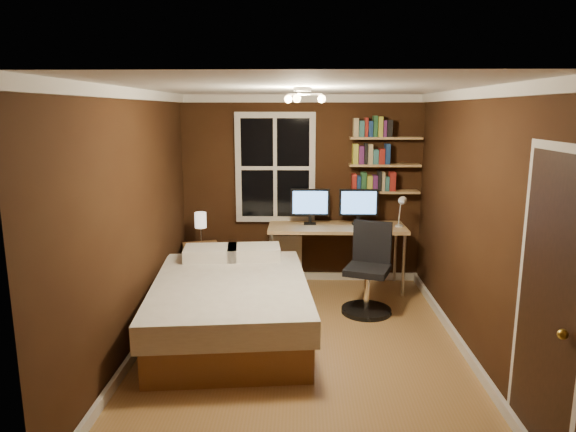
{
  "coord_description": "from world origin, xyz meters",
  "views": [
    {
      "loc": [
        -0.01,
        -4.72,
        2.3
      ],
      "look_at": [
        -0.14,
        0.45,
        1.23
      ],
      "focal_mm": 32.0,
      "sensor_mm": 36.0,
      "label": 1
    }
  ],
  "objects_px": {
    "bed": "(231,305)",
    "monitor_left": "(310,207)",
    "monitor_right": "(359,207)",
    "office_chair": "(368,278)",
    "nightstand": "(202,266)",
    "desk_lamp": "(401,211)",
    "radiator": "(286,258)",
    "bedside_lamp": "(201,229)",
    "desk": "(337,230)"
  },
  "relations": [
    {
      "from": "nightstand",
      "to": "desk_lamp",
      "type": "bearing_deg",
      "value": -20.72
    },
    {
      "from": "desk",
      "to": "desk_lamp",
      "type": "bearing_deg",
      "value": -8.41
    },
    {
      "from": "nightstand",
      "to": "monitor_left",
      "type": "distance_m",
      "value": 1.62
    },
    {
      "from": "nightstand",
      "to": "desk",
      "type": "relative_size",
      "value": 0.33
    },
    {
      "from": "desk",
      "to": "desk_lamp",
      "type": "xyz_separation_m",
      "value": [
        0.79,
        -0.12,
        0.28
      ]
    },
    {
      "from": "nightstand",
      "to": "radiator",
      "type": "relative_size",
      "value": 0.87
    },
    {
      "from": "radiator",
      "to": "monitor_left",
      "type": "distance_m",
      "value": 0.82
    },
    {
      "from": "nightstand",
      "to": "desk",
      "type": "height_order",
      "value": "desk"
    },
    {
      "from": "desk_lamp",
      "to": "office_chair",
      "type": "height_order",
      "value": "desk_lamp"
    },
    {
      "from": "radiator",
      "to": "office_chair",
      "type": "relative_size",
      "value": 0.63
    },
    {
      "from": "desk_lamp",
      "to": "desk",
      "type": "bearing_deg",
      "value": 171.59
    },
    {
      "from": "bed",
      "to": "office_chair",
      "type": "distance_m",
      "value": 1.64
    },
    {
      "from": "monitor_left",
      "to": "desk",
      "type": "bearing_deg",
      "value": -14.26
    },
    {
      "from": "bed",
      "to": "bedside_lamp",
      "type": "relative_size",
      "value": 5.32
    },
    {
      "from": "monitor_right",
      "to": "office_chair",
      "type": "height_order",
      "value": "monitor_right"
    },
    {
      "from": "radiator",
      "to": "desk",
      "type": "relative_size",
      "value": 0.37
    },
    {
      "from": "bedside_lamp",
      "to": "desk_lamp",
      "type": "bearing_deg",
      "value": -2.04
    },
    {
      "from": "nightstand",
      "to": "desk_lamp",
      "type": "xyz_separation_m",
      "value": [
        2.56,
        -0.09,
        0.77
      ]
    },
    {
      "from": "bedside_lamp",
      "to": "monitor_left",
      "type": "xyz_separation_m",
      "value": [
        1.42,
        0.11,
        0.28
      ]
    },
    {
      "from": "monitor_left",
      "to": "office_chair",
      "type": "relative_size",
      "value": 0.48
    },
    {
      "from": "bed",
      "to": "office_chair",
      "type": "relative_size",
      "value": 2.22
    },
    {
      "from": "bed",
      "to": "monitor_left",
      "type": "relative_size",
      "value": 4.58
    },
    {
      "from": "desk_lamp",
      "to": "office_chair",
      "type": "xyz_separation_m",
      "value": [
        -0.48,
        -0.69,
        -0.66
      ]
    },
    {
      "from": "desk",
      "to": "desk_lamp",
      "type": "height_order",
      "value": "desk_lamp"
    },
    {
      "from": "bedside_lamp",
      "to": "desk",
      "type": "bearing_deg",
      "value": 0.85
    },
    {
      "from": "bedside_lamp",
      "to": "office_chair",
      "type": "xyz_separation_m",
      "value": [
        2.08,
        -0.78,
        -0.39
      ]
    },
    {
      "from": "radiator",
      "to": "monitor_left",
      "type": "bearing_deg",
      "value": -24.36
    },
    {
      "from": "bed",
      "to": "monitor_left",
      "type": "distance_m",
      "value": 1.92
    },
    {
      "from": "bed",
      "to": "desk_lamp",
      "type": "bearing_deg",
      "value": 28.29
    },
    {
      "from": "bed",
      "to": "office_chair",
      "type": "height_order",
      "value": "office_chair"
    },
    {
      "from": "bedside_lamp",
      "to": "desk_lamp",
      "type": "relative_size",
      "value": 0.99
    },
    {
      "from": "nightstand",
      "to": "bedside_lamp",
      "type": "relative_size",
      "value": 1.32
    },
    {
      "from": "bedside_lamp",
      "to": "desk",
      "type": "distance_m",
      "value": 1.76
    },
    {
      "from": "desk_lamp",
      "to": "bedside_lamp",
      "type": "bearing_deg",
      "value": 177.96
    },
    {
      "from": "desk",
      "to": "monitor_right",
      "type": "bearing_deg",
      "value": 17.34
    },
    {
      "from": "monitor_right",
      "to": "bed",
      "type": "bearing_deg",
      "value": -133.38
    },
    {
      "from": "radiator",
      "to": "desk_lamp",
      "type": "distance_m",
      "value": 1.67
    },
    {
      "from": "monitor_right",
      "to": "office_chair",
      "type": "xyz_separation_m",
      "value": [
        0.03,
        -0.89,
        -0.67
      ]
    },
    {
      "from": "bed",
      "to": "monitor_left",
      "type": "xyz_separation_m",
      "value": [
        0.84,
        1.56,
        0.76
      ]
    },
    {
      "from": "desk_lamp",
      "to": "monitor_left",
      "type": "bearing_deg",
      "value": 169.78
    },
    {
      "from": "monitor_left",
      "to": "office_chair",
      "type": "xyz_separation_m",
      "value": [
        0.66,
        -0.89,
        -0.67
      ]
    },
    {
      "from": "monitor_left",
      "to": "desk_lamp",
      "type": "bearing_deg",
      "value": -10.22
    },
    {
      "from": "bed",
      "to": "desk_lamp",
      "type": "height_order",
      "value": "desk_lamp"
    },
    {
      "from": "desk_lamp",
      "to": "office_chair",
      "type": "distance_m",
      "value": 1.06
    },
    {
      "from": "monitor_right",
      "to": "radiator",
      "type": "bearing_deg",
      "value": 171.29
    },
    {
      "from": "nightstand",
      "to": "radiator",
      "type": "xyz_separation_m",
      "value": [
        1.09,
        0.26,
        0.04
      ]
    },
    {
      "from": "bed",
      "to": "monitor_right",
      "type": "relative_size",
      "value": 4.58
    },
    {
      "from": "nightstand",
      "to": "desk_lamp",
      "type": "distance_m",
      "value": 2.67
    },
    {
      "from": "monitor_left",
      "to": "office_chair",
      "type": "height_order",
      "value": "monitor_left"
    },
    {
      "from": "office_chair",
      "to": "nightstand",
      "type": "bearing_deg",
      "value": 179.41
    }
  ]
}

